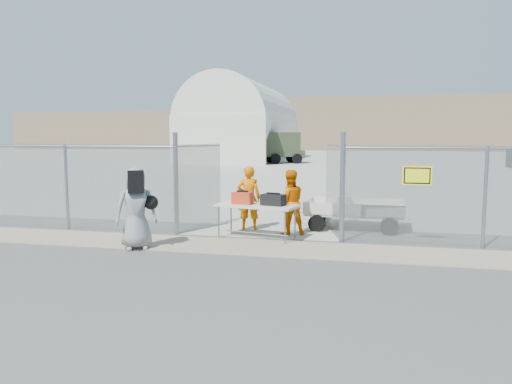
% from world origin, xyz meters
% --- Properties ---
extents(ground, '(160.00, 160.00, 0.00)m').
position_xyz_m(ground, '(0.00, 0.00, 0.00)').
color(ground, '#3F3F3F').
extents(tarmac_inside, '(160.00, 80.00, 0.01)m').
position_xyz_m(tarmac_inside, '(0.00, 42.00, 0.01)').
color(tarmac_inside, '#A7A998').
rests_on(tarmac_inside, ground).
extents(dirt_strip, '(44.00, 1.60, 0.01)m').
position_xyz_m(dirt_strip, '(0.00, 1.00, 0.01)').
color(dirt_strip, gray).
rests_on(dirt_strip, ground).
extents(distant_hills, '(140.00, 6.00, 9.00)m').
position_xyz_m(distant_hills, '(5.00, 78.00, 4.50)').
color(distant_hills, '#7F684F').
rests_on(distant_hills, ground).
extents(chain_link_fence, '(40.00, 0.20, 2.20)m').
position_xyz_m(chain_link_fence, '(0.00, 2.00, 1.10)').
color(chain_link_fence, gray).
rests_on(chain_link_fence, ground).
extents(quonset_hangar, '(9.00, 18.00, 8.00)m').
position_xyz_m(quonset_hangar, '(-10.00, 40.00, 4.00)').
color(quonset_hangar, beige).
rests_on(quonset_hangar, ground).
extents(folding_table, '(2.03, 1.17, 0.81)m').
position_xyz_m(folding_table, '(0.02, 1.96, 0.40)').
color(folding_table, beige).
rests_on(folding_table, ground).
extents(orange_bag, '(0.48, 0.34, 0.28)m').
position_xyz_m(orange_bag, '(-0.32, 1.97, 0.95)').
color(orange_bag, red).
rests_on(orange_bag, folding_table).
extents(black_duffel, '(0.60, 0.44, 0.26)m').
position_xyz_m(black_duffel, '(0.43, 1.91, 0.94)').
color(black_duffel, black).
rests_on(black_duffel, folding_table).
extents(security_worker_left, '(0.65, 0.46, 1.66)m').
position_xyz_m(security_worker_left, '(-0.42, 2.99, 0.83)').
color(security_worker_left, '#DF6800').
rests_on(security_worker_left, ground).
extents(security_worker_right, '(0.95, 0.86, 1.60)m').
position_xyz_m(security_worker_right, '(0.70, 2.58, 0.80)').
color(security_worker_right, '#DF6800').
rests_on(security_worker_right, ground).
extents(visitor, '(1.02, 0.90, 1.76)m').
position_xyz_m(visitor, '(-2.24, 0.33, 0.88)').
color(visitor, gray).
rests_on(visitor, ground).
extents(utility_trailer, '(3.33, 1.84, 0.79)m').
position_xyz_m(utility_trailer, '(2.24, 3.76, 0.39)').
color(utility_trailer, beige).
rests_on(utility_trailer, ground).
extents(military_truck, '(6.13, 4.25, 2.75)m').
position_xyz_m(military_truck, '(-6.02, 34.18, 1.37)').
color(military_truck, '#333F27').
rests_on(military_truck, ground).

